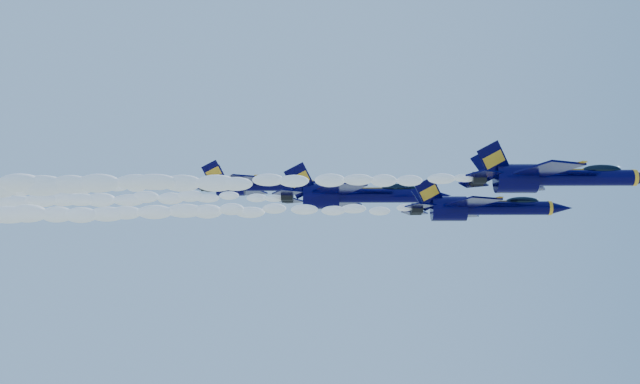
{
  "coord_description": "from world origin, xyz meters",
  "views": [
    {
      "loc": [
        -5.04,
        -71.58,
        139.92
      ],
      "look_at": [
        -5.82,
        -0.37,
        152.99
      ],
      "focal_mm": 40.0,
      "sensor_mm": 36.0,
      "label": 1
    }
  ],
  "objects_px": {
    "jet_third": "(355,195)",
    "jet_lead": "(553,177)",
    "jet_second": "(481,208)",
    "jet_fourth": "(257,185)"
  },
  "relations": [
    {
      "from": "jet_third",
      "to": "jet_lead",
      "type": "bearing_deg",
      "value": -47.58
    },
    {
      "from": "jet_lead",
      "to": "jet_second",
      "type": "distance_m",
      "value": 8.69
    },
    {
      "from": "jet_lead",
      "to": "jet_fourth",
      "type": "height_order",
      "value": "jet_fourth"
    },
    {
      "from": "jet_lead",
      "to": "jet_fourth",
      "type": "xyz_separation_m",
      "value": [
        -27.48,
        25.29,
        4.29
      ]
    },
    {
      "from": "jet_second",
      "to": "jet_fourth",
      "type": "height_order",
      "value": "jet_fourth"
    },
    {
      "from": "jet_lead",
      "to": "jet_fourth",
      "type": "bearing_deg",
      "value": 137.38
    },
    {
      "from": "jet_second",
      "to": "jet_third",
      "type": "xyz_separation_m",
      "value": [
        -11.38,
        10.24,
        3.06
      ]
    },
    {
      "from": "jet_lead",
      "to": "jet_third",
      "type": "distance_m",
      "value": 23.74
    },
    {
      "from": "jet_third",
      "to": "jet_fourth",
      "type": "distance_m",
      "value": 14.15
    },
    {
      "from": "jet_lead",
      "to": "jet_third",
      "type": "bearing_deg",
      "value": 132.42
    }
  ]
}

